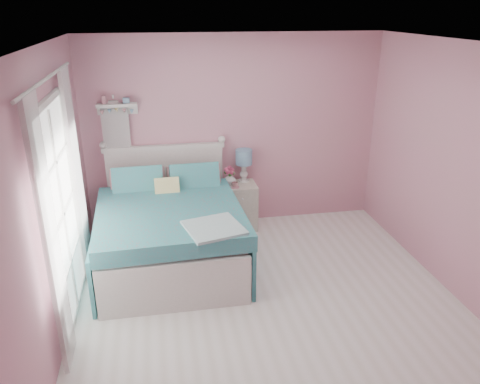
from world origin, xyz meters
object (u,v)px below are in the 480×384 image
object	(u,v)px
nightstand	(240,206)
table_lamp	(244,159)
teacup	(235,185)
vase	(230,179)
bed	(170,231)

from	to	relation	value
nightstand	table_lamp	size ratio (longest dim) A/B	1.41
table_lamp	teacup	bearing A→B (deg)	-126.83
vase	table_lamp	bearing A→B (deg)	24.43
bed	nightstand	world-z (taller)	bed
teacup	vase	bearing A→B (deg)	112.84
bed	teacup	bearing A→B (deg)	35.44
table_lamp	bed	bearing A→B (deg)	-139.46
table_lamp	vase	distance (m)	0.33
vase	teacup	size ratio (longest dim) A/B	1.87
nightstand	vase	world-z (taller)	vase
table_lamp	vase	world-z (taller)	table_lamp
bed	table_lamp	xyz separation A→B (m)	(1.07, 0.91, 0.55)
bed	vase	bearing A→B (deg)	41.64
table_lamp	teacup	size ratio (longest dim) A/B	4.99
vase	teacup	xyz separation A→B (m)	(0.05, -0.12, -0.05)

